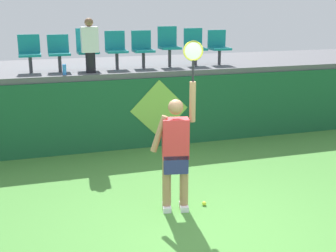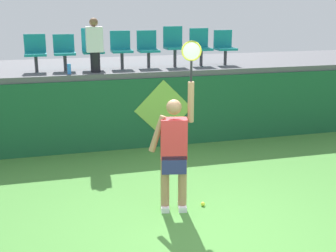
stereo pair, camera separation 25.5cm
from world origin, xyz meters
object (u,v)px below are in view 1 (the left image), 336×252
(tennis_player, at_px, (176,150))
(stadium_chair_2, at_px, (87,48))
(stadium_chair_4, at_px, (143,47))
(stadium_chair_3, at_px, (116,48))
(stadium_chair_0, at_px, (30,52))
(stadium_chair_6, at_px, (195,45))
(stadium_chair_1, at_px, (59,51))
(stadium_chair_5, at_px, (169,44))
(water_bottle, at_px, (64,70))
(stadium_chair_7, at_px, (218,45))
(tennis_ball, at_px, (204,203))
(spectator_0, at_px, (90,45))

(tennis_player, distance_m, stadium_chair_2, 4.07)
(stadium_chair_4, bearing_deg, stadium_chair_3, -179.93)
(stadium_chair_0, relative_size, stadium_chair_6, 0.92)
(stadium_chair_1, height_order, stadium_chair_5, stadium_chair_5)
(water_bottle, bearing_deg, stadium_chair_7, 8.51)
(stadium_chair_5, distance_m, stadium_chair_6, 0.62)
(stadium_chair_2, xyz_separation_m, stadium_chair_5, (1.81, -0.00, 0.03))
(stadium_chair_4, xyz_separation_m, stadium_chair_7, (1.81, -0.00, -0.01))
(stadium_chair_0, bearing_deg, stadium_chair_7, 0.02)
(stadium_chair_1, bearing_deg, stadium_chair_4, 0.15)
(tennis_player, height_order, stadium_chair_5, tennis_player)
(stadium_chair_5, relative_size, stadium_chair_7, 1.13)
(stadium_chair_2, relative_size, stadium_chair_4, 1.08)
(stadium_chair_7, bearing_deg, water_bottle, -171.49)
(tennis_player, relative_size, tennis_ball, 38.18)
(stadium_chair_0, distance_m, spectator_0, 1.26)
(water_bottle, bearing_deg, spectator_0, 13.08)
(water_bottle, height_order, spectator_0, spectator_0)
(stadium_chair_2, relative_size, stadium_chair_5, 0.99)
(stadium_chair_1, distance_m, stadium_chair_4, 1.80)
(tennis_ball, xyz_separation_m, water_bottle, (-1.74, 3.30, 1.69))
(tennis_player, xyz_separation_m, water_bottle, (-1.27, 3.30, 0.77))
(stadium_chair_2, height_order, stadium_chair_4, stadium_chair_2)
(stadium_chair_3, relative_size, spectator_0, 0.73)
(water_bottle, relative_size, spectator_0, 0.19)
(stadium_chair_4, bearing_deg, stadium_chair_6, 0.12)
(stadium_chair_1, height_order, stadium_chair_2, stadium_chair_2)
(spectator_0, bearing_deg, tennis_player, -78.00)
(tennis_player, bearing_deg, water_bottle, 111.11)
(stadium_chair_4, bearing_deg, water_bottle, -163.02)
(tennis_player, xyz_separation_m, stadium_chair_3, (-0.11, 3.83, 1.12))
(stadium_chair_4, bearing_deg, stadium_chair_0, -179.93)
(tennis_ball, xyz_separation_m, stadium_chair_4, (0.02, 3.84, 2.03))
(water_bottle, bearing_deg, tennis_ball, -62.26)
(tennis_ball, xyz_separation_m, stadium_chair_5, (0.62, 3.84, 2.08))
(stadium_chair_5, height_order, stadium_chair_6, stadium_chair_5)
(spectator_0, bearing_deg, tennis_ball, -70.85)
(stadium_chair_0, bearing_deg, stadium_chair_4, 0.07)
(tennis_player, height_order, stadium_chair_1, tennis_player)
(water_bottle, bearing_deg, tennis_player, -68.89)
(tennis_player, bearing_deg, stadium_chair_4, 82.89)
(stadium_chair_4, xyz_separation_m, stadium_chair_6, (1.22, 0.00, 0.01))
(stadium_chair_0, distance_m, stadium_chair_1, 0.59)
(stadium_chair_3, height_order, stadium_chair_5, stadium_chair_5)
(stadium_chair_0, bearing_deg, stadium_chair_5, 0.10)
(stadium_chair_1, xyz_separation_m, stadium_chair_3, (1.21, 0.00, 0.03))
(tennis_player, xyz_separation_m, stadium_chair_6, (1.70, 3.84, 1.13))
(tennis_ball, bearing_deg, stadium_chair_6, 72.11)
(stadium_chair_6, height_order, stadium_chair_7, stadium_chair_6)
(tennis_player, bearing_deg, tennis_ball, -0.22)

